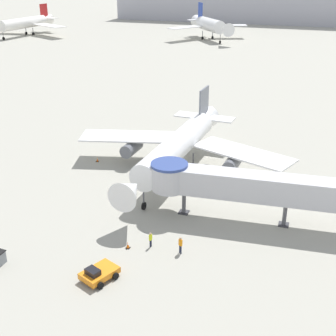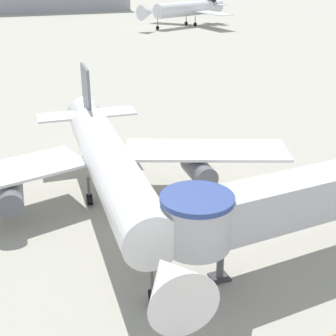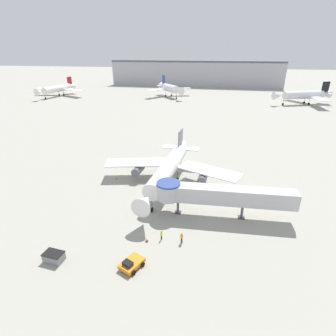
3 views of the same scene
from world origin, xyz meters
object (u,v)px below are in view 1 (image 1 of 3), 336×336
(main_airplane, at_px, (178,146))
(jet_bridge, at_px, (243,185))
(traffic_cone_near_nose, at_px, (128,245))
(background_jet_red_tail, at_px, (25,23))
(traffic_cone_port_wing, at_px, (97,159))
(background_jet_blue_tail, at_px, (210,25))
(ground_crew_wing_walker, at_px, (180,244))
(pushback_tug_orange, at_px, (99,273))
(traffic_cone_starboard_wing, at_px, (265,186))
(ground_crew_marshaller, at_px, (151,239))

(main_airplane, xyz_separation_m, jet_bridge, (10.21, -9.75, 0.36))
(main_airplane, height_order, traffic_cone_near_nose, main_airplane)
(background_jet_red_tail, bearing_deg, jet_bridge, -39.65)
(traffic_cone_port_wing, height_order, background_jet_blue_tail, background_jet_blue_tail)
(traffic_cone_port_wing, relative_size, ground_crew_wing_walker, 0.38)
(traffic_cone_near_nose, bearing_deg, pushback_tug_orange, -95.93)
(pushback_tug_orange, xyz_separation_m, traffic_cone_near_nose, (0.56, 5.35, -0.29))
(pushback_tug_orange, relative_size, background_jet_blue_tail, 0.15)
(traffic_cone_starboard_wing, xyz_separation_m, traffic_cone_port_wing, (-23.78, 1.31, -0.00))
(ground_crew_marshaller, bearing_deg, traffic_cone_starboard_wing, 171.52)
(main_airplane, relative_size, pushback_tug_orange, 8.00)
(main_airplane, relative_size, background_jet_blue_tail, 1.18)
(traffic_cone_near_nose, bearing_deg, ground_crew_marshaller, 24.50)
(ground_crew_marshaller, xyz_separation_m, background_jet_blue_tail, (-25.71, 130.94, 4.33))
(traffic_cone_starboard_wing, bearing_deg, traffic_cone_near_nose, -122.61)
(main_airplane, relative_size, traffic_cone_starboard_wing, 44.37)
(jet_bridge, height_order, background_jet_blue_tail, background_jet_blue_tail)
(main_airplane, bearing_deg, traffic_cone_port_wing, -176.50)
(traffic_cone_port_wing, xyz_separation_m, background_jet_red_tail, (-79.38, 101.28, 4.36))
(main_airplane, xyz_separation_m, traffic_cone_near_nose, (0.57, -18.77, -3.52))
(main_airplane, bearing_deg, ground_crew_marshaller, -77.75)
(traffic_cone_near_nose, relative_size, background_jet_red_tail, 0.02)
(main_airplane, bearing_deg, ground_crew_wing_walker, -68.36)
(background_jet_blue_tail, bearing_deg, traffic_cone_port_wing, -122.40)
(ground_crew_marshaller, height_order, background_jet_blue_tail, background_jet_blue_tail)
(jet_bridge, bearing_deg, traffic_cone_near_nose, -140.86)
(traffic_cone_port_wing, height_order, ground_crew_marshaller, ground_crew_marshaller)
(main_airplane, relative_size, background_jet_red_tail, 0.87)
(pushback_tug_orange, height_order, ground_crew_wing_walker, ground_crew_wing_walker)
(traffic_cone_port_wing, bearing_deg, background_jet_red_tail, 128.09)
(ground_crew_wing_walker, xyz_separation_m, background_jet_blue_tail, (-28.84, 131.08, 4.22))
(traffic_cone_near_nose, xyz_separation_m, ground_crew_marshaller, (2.06, 0.94, 0.59))
(pushback_tug_orange, bearing_deg, background_jet_red_tail, 149.68)
(traffic_cone_starboard_wing, xyz_separation_m, background_jet_blue_tail, (-34.87, 114.35, 4.94))
(traffic_cone_starboard_wing, height_order, traffic_cone_port_wing, traffic_cone_starboard_wing)
(background_jet_blue_tail, bearing_deg, ground_crew_marshaller, -116.89)
(background_jet_red_tail, bearing_deg, ground_crew_marshaller, -43.82)
(background_jet_red_tail, bearing_deg, background_jet_blue_tail, 17.69)
(pushback_tug_orange, bearing_deg, main_airplane, 113.65)
(pushback_tug_orange, xyz_separation_m, ground_crew_wing_walker, (5.75, 6.15, 0.41))
(traffic_cone_port_wing, relative_size, background_jet_red_tail, 0.02)
(main_airplane, relative_size, jet_bridge, 1.31)
(traffic_cone_near_nose, bearing_deg, background_jet_blue_tail, 100.17)
(traffic_cone_starboard_wing, height_order, ground_crew_marshaller, ground_crew_marshaller)
(jet_bridge, distance_m, pushback_tug_orange, 17.98)
(ground_crew_marshaller, xyz_separation_m, background_jet_red_tail, (-94.00, 119.18, 3.75))
(background_jet_blue_tail, bearing_deg, ground_crew_wing_walker, -115.59)
(traffic_cone_starboard_wing, relative_size, ground_crew_wing_walker, 0.38)
(traffic_cone_near_nose, distance_m, background_jet_blue_tail, 134.07)
(main_airplane, xyz_separation_m, pushback_tug_orange, (0.02, -24.12, -3.23))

